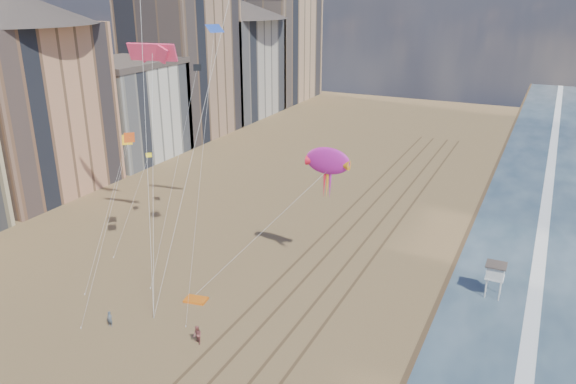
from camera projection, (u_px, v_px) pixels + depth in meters
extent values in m
plane|color=#42301E|center=(498.00, 258.00, 63.27)|extent=(260.00, 260.00, 0.00)
plane|color=white|center=(539.00, 266.00, 61.57)|extent=(260.00, 260.00, 0.00)
cube|color=brown|center=(299.00, 259.00, 62.98)|extent=(0.28, 120.00, 0.01)
cube|color=brown|center=(319.00, 264.00, 62.01)|extent=(0.28, 120.00, 0.01)
cube|color=brown|center=(343.00, 269.00, 60.87)|extent=(0.28, 120.00, 0.01)
cube|color=brown|center=(362.00, 273.00, 59.98)|extent=(0.28, 120.00, 0.01)
cube|color=tan|center=(29.00, 111.00, 80.13)|extent=(15.00, 20.00, 24.00)
cone|color=#473D38|center=(12.00, 7.00, 75.21)|extent=(31.11, 31.11, 4.40)
cube|color=silver|center=(129.00, 112.00, 98.24)|extent=(14.00, 18.00, 16.00)
cube|color=#473D38|center=(124.00, 63.00, 95.29)|extent=(14.28, 18.36, 1.00)
cube|color=tan|center=(182.00, 65.00, 111.80)|extent=(16.00, 20.00, 28.00)
cube|color=#BCB2A3|center=(236.00, 68.00, 129.56)|extent=(15.00, 22.00, 22.00)
cone|color=#473D38|center=(234.00, 8.00, 124.99)|extent=(34.22, 34.22, 4.40)
cube|color=tan|center=(277.00, 50.00, 147.69)|extent=(16.00, 24.00, 26.00)
cylinder|color=silver|center=(485.00, 289.00, 54.98)|extent=(0.13, 0.13, 1.94)
cylinder|color=silver|center=(499.00, 292.00, 54.45)|extent=(0.13, 0.13, 1.94)
cylinder|color=silver|center=(487.00, 283.00, 56.07)|extent=(0.13, 0.13, 1.94)
cylinder|color=silver|center=(501.00, 286.00, 55.55)|extent=(0.13, 0.13, 1.94)
cube|color=silver|center=(495.00, 277.00, 54.87)|extent=(1.73, 1.73, 0.13)
cube|color=silver|center=(496.00, 271.00, 54.65)|extent=(1.62, 1.62, 1.19)
cube|color=#473D38|center=(496.00, 265.00, 54.40)|extent=(1.94, 1.94, 0.11)
cube|color=orange|center=(196.00, 300.00, 54.67)|extent=(2.32, 1.69, 0.24)
ellipsoid|color=#B11B94|center=(328.00, 161.00, 54.88)|extent=(4.55, 0.85, 2.70)
cone|color=red|center=(312.00, 161.00, 55.61)|extent=(1.22, 1.02, 1.02)
cone|color=orange|center=(343.00, 165.00, 54.29)|extent=(1.22, 1.02, 1.02)
cylinder|color=silver|center=(260.00, 234.00, 55.36)|extent=(0.03, 0.03, 18.19)
imported|color=#505C67|center=(110.00, 319.00, 50.43)|extent=(0.59, 0.44, 1.48)
imported|color=#9B524F|center=(197.00, 335.00, 47.87)|extent=(1.02, 0.93, 1.71)
cube|color=#FF3865|center=(152.00, 52.00, 55.81)|extent=(5.21, 1.72, 1.77)
plane|color=black|center=(197.00, 68.00, 58.49)|extent=(1.38, 1.33, 0.57)
plane|color=#C34212|center=(129.00, 137.00, 55.25)|extent=(1.74, 1.71, 0.72)
plane|color=yellow|center=(149.00, 155.00, 66.89)|extent=(1.23, 1.22, 0.34)
plane|color=yellow|center=(127.00, 140.00, 58.93)|extent=(1.80, 1.76, 0.82)
plane|color=blue|center=(215.00, 28.00, 47.82)|extent=(2.25, 2.26, 0.59)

